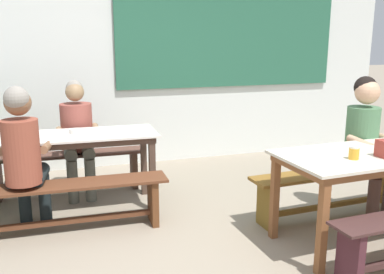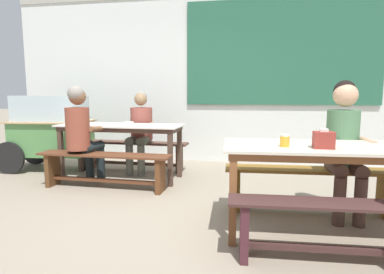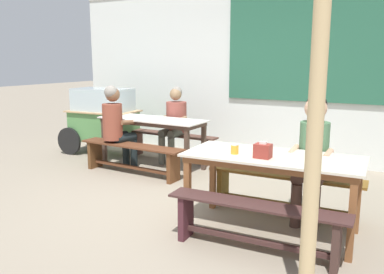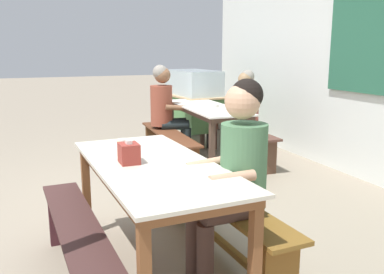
% 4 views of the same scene
% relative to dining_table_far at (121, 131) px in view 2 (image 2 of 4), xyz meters
% --- Properties ---
extents(ground_plane, '(40.00, 40.00, 0.00)m').
position_rel_dining_table_far_xyz_m(ground_plane, '(1.10, -1.22, -0.69)').
color(ground_plane, gray).
extents(backdrop_wall, '(7.20, 0.23, 3.06)m').
position_rel_dining_table_far_xyz_m(backdrop_wall, '(1.16, 1.48, 0.92)').
color(backdrop_wall, white).
rests_on(backdrop_wall, ground_plane).
extents(dining_table_far, '(1.77, 0.67, 0.77)m').
position_rel_dining_table_far_xyz_m(dining_table_far, '(0.00, 0.00, 0.00)').
color(dining_table_far, silver).
rests_on(dining_table_far, ground_plane).
extents(dining_table_near, '(1.73, 0.84, 0.77)m').
position_rel_dining_table_far_xyz_m(dining_table_near, '(2.42, -1.45, 0.01)').
color(dining_table_near, beige).
rests_on(dining_table_near, ground_plane).
extents(bench_far_back, '(1.69, 0.33, 0.45)m').
position_rel_dining_table_far_xyz_m(bench_far_back, '(0.02, 0.52, -0.38)').
color(bench_far_back, brown).
rests_on(bench_far_back, ground_plane).
extents(bench_far_front, '(1.73, 0.36, 0.45)m').
position_rel_dining_table_far_xyz_m(bench_far_front, '(-0.02, -0.52, -0.39)').
color(bench_far_front, brown).
rests_on(bench_far_front, ground_plane).
extents(bench_near_back, '(1.70, 0.37, 0.45)m').
position_rel_dining_table_far_xyz_m(bench_near_back, '(2.40, -0.93, -0.38)').
color(bench_near_back, brown).
rests_on(bench_near_back, ground_plane).
extents(bench_near_front, '(1.62, 0.33, 0.45)m').
position_rel_dining_table_far_xyz_m(bench_near_front, '(2.45, -1.97, -0.40)').
color(bench_near_front, '#412725').
rests_on(bench_near_front, ground_plane).
extents(food_cart, '(1.57, 0.83, 1.18)m').
position_rel_dining_table_far_xyz_m(food_cart, '(-1.31, 0.33, -0.02)').
color(food_cart, '#548E4E').
rests_on(food_cart, ground_plane).
extents(person_center_facing, '(0.45, 0.54, 1.25)m').
position_rel_dining_table_far_xyz_m(person_center_facing, '(0.13, 0.45, 0.02)').
color(person_center_facing, '#606356').
rests_on(person_center_facing, ground_plane).
extents(person_right_near_table, '(0.43, 0.53, 1.34)m').
position_rel_dining_table_far_xyz_m(person_right_near_table, '(2.69, -0.97, 0.08)').
color(person_right_near_table, '#4C342C').
rests_on(person_right_near_table, ground_plane).
extents(person_left_back_turned, '(0.45, 0.55, 1.31)m').
position_rel_dining_table_far_xyz_m(person_left_back_turned, '(-0.35, -0.44, 0.06)').
color(person_left_back_turned, black).
rests_on(person_left_back_turned, ground_plane).
extents(tissue_box, '(0.15, 0.12, 0.16)m').
position_rel_dining_table_far_xyz_m(tissue_box, '(2.37, -1.59, 0.15)').
color(tissue_box, maroon).
rests_on(tissue_box, dining_table_near).
extents(condiment_jar, '(0.08, 0.08, 0.10)m').
position_rel_dining_table_far_xyz_m(condiment_jar, '(2.07, -1.57, 0.13)').
color(condiment_jar, gold).
rests_on(condiment_jar, dining_table_near).
extents(soup_bowl, '(0.14, 0.14, 0.04)m').
position_rel_dining_table_far_xyz_m(soup_bowl, '(0.11, 0.05, 0.10)').
color(soup_bowl, silver).
rests_on(soup_bowl, dining_table_far).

